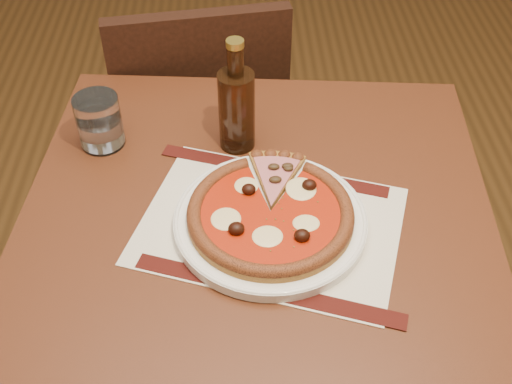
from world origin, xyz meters
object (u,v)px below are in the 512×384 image
at_px(bottle, 237,107).
at_px(pizza, 270,213).
at_px(table, 256,252).
at_px(water_glass, 99,121).
at_px(chair_far, 201,124).
at_px(plate, 270,221).

bearing_deg(bottle, pizza, -76.62).
height_order(table, water_glass, water_glass).
height_order(table, pizza, pizza).
bearing_deg(table, water_glass, 145.27).
relative_size(table, chair_far, 1.00).
relative_size(pizza, water_glass, 2.70).
distance_m(chair_far, bottle, 0.53).
bearing_deg(bottle, table, -80.95).
relative_size(pizza, bottle, 1.23).
relative_size(chair_far, water_glass, 8.53).
xyz_separation_m(table, plate, (0.02, -0.03, 0.11)).
distance_m(table, chair_far, 0.61).
xyz_separation_m(water_glass, bottle, (0.25, -0.01, 0.04)).
height_order(chair_far, water_glass, chair_far).
bearing_deg(pizza, chair_far, 103.41).
bearing_deg(bottle, water_glass, 177.15).
bearing_deg(pizza, water_glass, 143.37).
distance_m(plate, water_glass, 0.38).
height_order(water_glass, bottle, bottle).
relative_size(chair_far, plate, 2.71).
bearing_deg(plate, chair_far, 103.41).
height_order(table, plate, plate).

